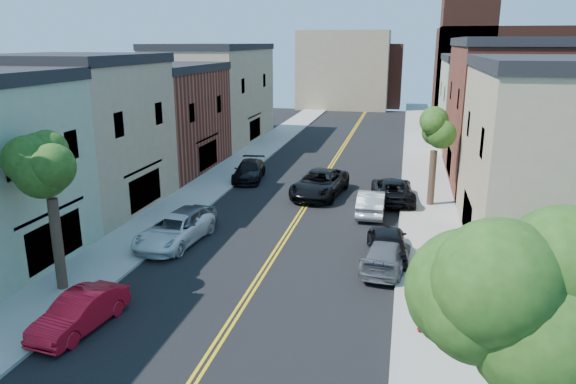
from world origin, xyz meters
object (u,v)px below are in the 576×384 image
Objects in this scene: grey_car_left at (184,224)px; black_car_left at (249,171)px; white_pickup at (174,230)px; black_car_right at (387,242)px; pedestrian_right at (425,307)px; red_sedan at (80,312)px; silver_car_right at (371,202)px; dark_car_right_far at (392,190)px; black_suv_lane at (320,183)px; grey_car_right at (386,255)px.

black_car_left is at bearing 97.46° from grey_car_left.
grey_car_left reaches higher than white_pickup.
black_car_right is 7.31m from pedestrian_right.
black_car_right is (11.00, -13.35, 0.07)m from black_car_left.
white_pickup is 13.94m from black_car_left.
black_car_left is at bearing 98.16° from red_sedan.
silver_car_right is 3.35m from dark_car_right_far.
black_suv_lane reaches higher than grey_car_left.
red_sedan is at bearing 32.89° from pedestrian_right.
grey_car_left is at bearing 33.89° from silver_car_right.
pedestrian_right reaches higher than grey_car_right.
dark_car_right_far is at bearing -62.04° from pedestrian_right.
white_pickup reaches higher than grey_car_right.
grey_car_left is at bearing -2.66° from grey_car_right.
pedestrian_right is at bearing -65.46° from black_car_left.
red_sedan is 0.66× the size of black_suv_lane.
dark_car_right_far reaches higher than silver_car_right.
red_sedan is at bearing 36.57° from black_car_right.
pedestrian_right is at bearing 89.92° from dark_car_right_far.
dark_car_right_far is (-0.04, 9.87, -0.02)m from black_car_right.
black_suv_lane is (-4.96, 0.29, 0.08)m from dark_car_right_far.
black_car_right is (11.00, 0.59, 0.06)m from white_pickup.
pedestrian_right is at bearing 101.51° from silver_car_right.
white_pickup reaches higher than black_car_left.
black_car_left is 0.89× the size of dark_car_right_far.
grey_car_right is at bearing 44.16° from red_sedan.
dark_car_right_far is at bearing 3.99° from black_suv_lane.
dark_car_right_far is (10.75, 19.31, 0.11)m from red_sedan.
white_pickup is at bearing 1.99° from grey_car_right.
black_suv_lane reaches higher than black_car_right.
black_car_right is at bearing 5.08° from grey_car_left.
silver_car_right is 5.10m from black_suv_lane.
black_suv_lane is at bearing -9.07° from dark_car_right_far.
black_car_left is at bearing -46.92° from grey_car_right.
black_suv_lane is (-5.00, 11.61, 0.19)m from grey_car_right.
black_suv_lane is at bearing -60.26° from grey_car_right.
silver_car_right is 2.45× the size of pedestrian_right.
grey_car_right is 1.45m from black_car_right.
red_sedan is at bearing 55.20° from dark_car_right_far.
grey_car_right is 11.32m from dark_car_right_far.
grey_car_left is 0.87× the size of dark_car_right_far.
red_sedan is 0.88× the size of grey_car_right.
grey_car_left reaches higher than black_car_right.
dark_car_right_far is (-0.04, 11.32, 0.11)m from grey_car_right.
black_car_right is at bearing -57.64° from black_car_left.
red_sedan is at bearing 42.96° from grey_car_right.
silver_car_right is at bearing -84.35° from black_car_right.
grey_car_right is at bearing -59.34° from black_suv_lane.
black_car_left is 11.49m from dark_car_right_far.
dark_car_right_far is (1.17, 3.13, 0.03)m from silver_car_right.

